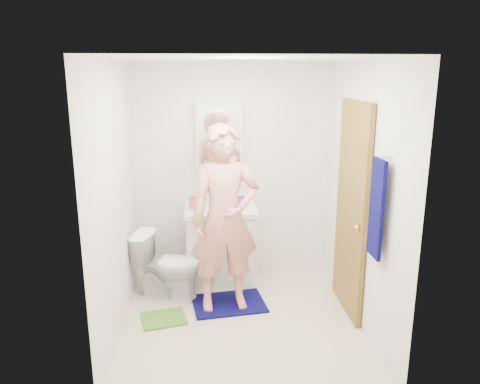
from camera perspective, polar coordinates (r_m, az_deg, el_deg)
name	(u,v)px	position (r m, az deg, el deg)	size (l,w,h in m)	color
floor	(241,320)	(4.64, 0.11, -15.37)	(2.20, 2.40, 0.02)	beige
ceiling	(241,58)	(4.02, 0.13, 16.05)	(2.20, 2.40, 0.02)	white
wall_back	(232,171)	(5.34, -0.94, 2.61)	(2.20, 0.02, 2.40)	silver
wall_front	(256,248)	(3.03, 2.01, -6.86)	(2.20, 0.02, 2.40)	silver
wall_left	(115,201)	(4.23, -15.04, -1.10)	(0.02, 2.40, 2.40)	silver
wall_right	(362,196)	(4.40, 14.68, -0.48)	(0.02, 2.40, 2.40)	silver
vanity_cabinet	(221,246)	(5.28, -2.33, -6.60)	(0.75, 0.55, 0.80)	white
countertop	(221,210)	(5.14, -2.38, -2.18)	(0.79, 0.59, 0.05)	white
sink_basin	(221,209)	(5.14, -2.38, -2.02)	(0.40, 0.40, 0.03)	white
faucet	(220,198)	(5.29, -2.47, -0.75)	(0.03, 0.03, 0.12)	silver
medicine_cabinet	(219,137)	(5.20, -2.57, 6.74)	(0.50, 0.12, 0.70)	white
mirror_panel	(219,138)	(5.14, -2.55, 6.65)	(0.46, 0.01, 0.66)	white
door	(351,210)	(4.57, 13.40, -2.13)	(0.05, 0.80, 2.05)	olive
door_knob	(357,228)	(4.29, 14.13, -4.32)	(0.07, 0.07, 0.07)	gold
towel	(377,209)	(3.84, 16.34, -1.97)	(0.03, 0.24, 0.80)	#070741
towel_hook	(386,156)	(3.77, 17.36, 4.19)	(0.02, 0.02, 0.06)	silver
toilet	(169,265)	(4.96, -8.69, -8.80)	(0.40, 0.69, 0.71)	white
bath_mat	(229,303)	(4.89, -1.38, -13.43)	(0.72, 0.51, 0.02)	#070741
green_rug	(164,319)	(4.68, -9.29, -14.99)	(0.41, 0.34, 0.02)	#4A822B
soap_dispenser	(194,200)	(5.09, -5.62, -0.99)	(0.09, 0.09, 0.19)	#C9645D
toothbrush_cup	(242,201)	(5.23, 0.22, -1.09)	(0.11, 0.11, 0.09)	#7A397D
man	(225,219)	(4.47, -1.84, -3.32)	(0.66, 0.44, 1.82)	tan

